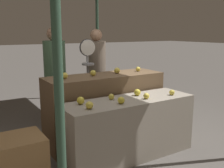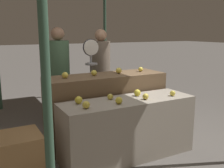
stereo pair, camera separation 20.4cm
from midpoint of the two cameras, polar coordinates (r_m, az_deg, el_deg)
name	(u,v)px [view 2 (the right image)]	position (r m, az deg, el deg)	size (l,w,h in m)	color
ground_plane	(128,156)	(3.53, 5.13, -15.32)	(60.00, 60.00, 0.00)	#59544F
display_counter_front	(128,128)	(3.37, 5.24, -9.60)	(1.72, 0.55, 0.75)	gray
display_counter_back	(106,108)	(3.82, 0.27, -5.22)	(1.72, 0.55, 0.98)	brown
apple_front_0	(86,105)	(2.87, -3.63, -4.55)	(0.08, 0.08, 0.08)	yellow
apple_front_1	(119,100)	(3.05, 3.43, -3.60)	(0.08, 0.08, 0.08)	gold
apple_front_2	(146,96)	(3.28, 9.09, -2.71)	(0.08, 0.08, 0.08)	yellow
apple_front_3	(173,93)	(3.53, 14.68, -1.98)	(0.07, 0.07, 0.07)	gold
apple_front_4	(79,100)	(3.06, -5.40, -3.51)	(0.09, 0.09, 0.09)	gold
apple_front_5	(110,97)	(3.23, 1.41, -2.80)	(0.07, 0.07, 0.07)	gold
apple_front_6	(137,93)	(3.44, 7.22, -1.90)	(0.09, 0.09, 0.09)	gold
apple_back_0	(65,75)	(3.45, -8.52, 1.89)	(0.08, 0.08, 0.08)	yellow
apple_back_1	(94,73)	(3.62, -2.33, 2.42)	(0.08, 0.08, 0.08)	gold
apple_back_2	(119,71)	(3.82, 3.02, 2.93)	(0.09, 0.09, 0.09)	yellow
apple_back_3	(141,69)	(4.03, 7.70, 3.19)	(0.07, 0.07, 0.07)	yellow
produce_scale	(91,64)	(4.30, -3.20, 4.38)	(0.27, 0.20, 1.46)	#99999E
person_vendor_at_scale	(59,70)	(4.44, -10.18, 3.06)	(0.45, 0.45, 1.65)	#2D2D38
person_customer_left	(101,67)	(4.78, -1.18, 3.65)	(0.36, 0.36, 1.62)	#2D2D38
wooden_crate_side	(18,156)	(3.11, -17.88, -14.68)	(0.49, 0.49, 0.49)	#9E7547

